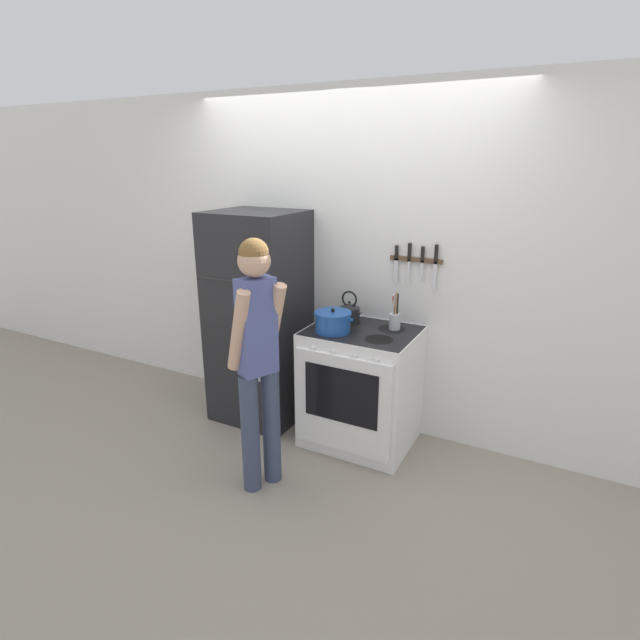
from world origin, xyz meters
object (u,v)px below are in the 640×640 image
stove_range (359,387)px  tea_kettle (349,312)px  utensil_jar (395,319)px  dutch_oven_pot (333,322)px  person (258,353)px  refrigerator (259,318)px

stove_range → tea_kettle: size_ratio=3.66×
stove_range → utensil_jar: 0.56m
tea_kettle → dutch_oven_pot: bearing=-93.1°
dutch_oven_pot → person: (-0.18, -0.66, -0.03)m
refrigerator → utensil_jar: 1.10m
person → stove_range: bearing=-0.7°
stove_range → tea_kettle: 0.55m
stove_range → person: size_ratio=0.55×
tea_kettle → utensil_jar: 0.35m
person → dutch_oven_pot: bearing=9.1°
dutch_oven_pot → tea_kettle: tea_kettle is taller
refrigerator → tea_kettle: (0.73, 0.12, 0.12)m
utensil_jar → person: bearing=-120.5°
person → refrigerator: bearing=58.3°
stove_range → dutch_oven_pot: size_ratio=2.93×
tea_kettle → person: size_ratio=0.15×
refrigerator → tea_kettle: size_ratio=6.94×
utensil_jar → person: size_ratio=0.17×
refrigerator → tea_kettle: refrigerator is taller
person → utensil_jar: bearing=-6.7°
stove_range → refrigerator: bearing=178.0°
stove_range → utensil_jar: size_ratio=3.15×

